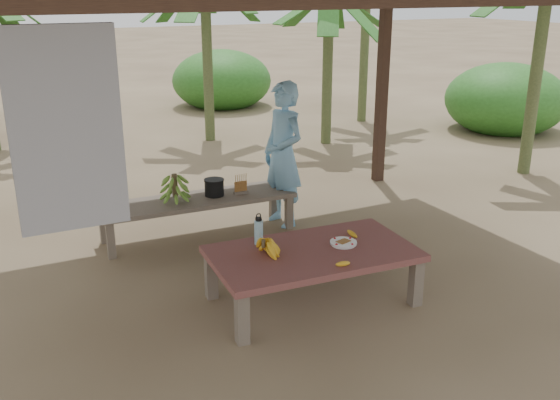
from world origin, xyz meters
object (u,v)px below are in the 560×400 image
work_table (313,257)px  plate (343,243)px  cooking_pot (214,188)px  bench (198,203)px  ripe_banana_bunch (263,247)px  woman (283,155)px  water_flask (259,231)px

work_table → plate: plate is taller
work_table → cooking_pot: cooking_pot is taller
plate → cooking_pot: size_ratio=1.11×
bench → ripe_banana_bunch: bearing=-89.8°
ripe_banana_bunch → plate: ripe_banana_bunch is taller
plate → work_table: bearing=177.6°
ripe_banana_bunch → woman: (1.11, 1.80, 0.27)m
cooking_pot → plate: bearing=-76.2°
water_flask → plate: bearing=-28.2°
work_table → woman: 2.04m
bench → plate: bearing=-68.7°
cooking_pot → woman: size_ratio=0.13×
plate → cooking_pot: (-0.49, 1.98, 0.02)m
work_table → bench: (-0.38, 1.96, -0.04)m
cooking_pot → ripe_banana_bunch: bearing=-98.0°
ripe_banana_bunch → woman: 2.13m
water_flask → woman: 1.86m
bench → plate: (0.69, -1.98, 0.12)m
work_table → cooking_pot: bearing=98.9°
water_flask → woman: size_ratio=0.17×
ripe_banana_bunch → water_flask: (0.08, 0.26, 0.04)m
work_table → ripe_banana_bunch: 0.47m
ripe_banana_bunch → cooking_pot: ripe_banana_bunch is taller
water_flask → cooking_pot: water_flask is taller
plate → water_flask: size_ratio=0.82×
ripe_banana_bunch → cooking_pot: size_ratio=1.26×
work_table → woman: woman is taller
bench → water_flask: water_flask is taller
ripe_banana_bunch → cooking_pot: (0.27, 1.88, -0.04)m
woman → plate: bearing=-19.8°
bench → cooking_pot: 0.25m
woman → work_table: bearing=-28.6°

